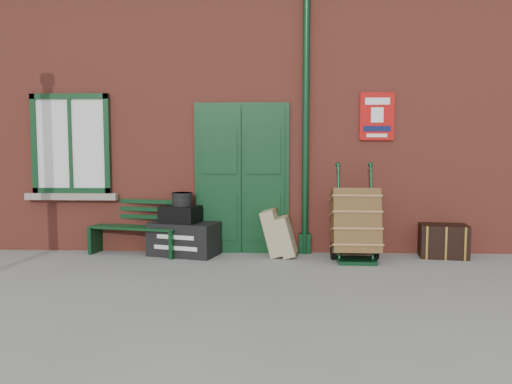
# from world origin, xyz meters

# --- Properties ---
(ground) EXTENTS (80.00, 80.00, 0.00)m
(ground) POSITION_xyz_m (0.00, 0.00, 0.00)
(ground) COLOR gray
(ground) RESTS_ON ground
(station_building) EXTENTS (10.30, 4.30, 4.36)m
(station_building) POSITION_xyz_m (-0.00, 3.49, 2.16)
(station_building) COLOR #983F31
(station_building) RESTS_ON ground
(bench) EXTENTS (1.41, 0.70, 0.84)m
(bench) POSITION_xyz_m (-1.86, 1.31, 0.42)
(bench) COLOR #0E3318
(bench) RESTS_ON ground
(houdini_trunk) EXTENTS (1.09, 0.79, 0.49)m
(houdini_trunk) POSITION_xyz_m (-1.15, 1.24, 0.24)
(houdini_trunk) COLOR black
(houdini_trunk) RESTS_ON ground
(strongbox) EXTENTS (0.63, 0.53, 0.24)m
(strongbox) POSITION_xyz_m (-1.20, 1.24, 0.61)
(strongbox) COLOR black
(strongbox) RESTS_ON houdini_trunk
(hatbox) EXTENTS (0.36, 0.36, 0.20)m
(hatbox) POSITION_xyz_m (-1.17, 1.25, 0.83)
(hatbox) COLOR black
(hatbox) RESTS_ON strongbox
(suitcase_back) EXTENTS (0.42, 0.53, 0.70)m
(suitcase_back) POSITION_xyz_m (0.18, 1.25, 0.35)
(suitcase_back) COLOR tan
(suitcase_back) RESTS_ON ground
(suitcase_front) EXTENTS (0.38, 0.47, 0.60)m
(suitcase_front) POSITION_xyz_m (0.36, 1.19, 0.30)
(suitcase_front) COLOR tan
(suitcase_front) RESTS_ON ground
(porter_trolley) EXTENTS (0.66, 0.72, 1.35)m
(porter_trolley) POSITION_xyz_m (1.34, 1.00, 0.52)
(porter_trolley) COLOR black
(porter_trolley) RESTS_ON ground
(dark_trunk) EXTENTS (0.72, 0.53, 0.48)m
(dark_trunk) POSITION_xyz_m (2.65, 1.25, 0.24)
(dark_trunk) COLOR black
(dark_trunk) RESTS_ON ground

